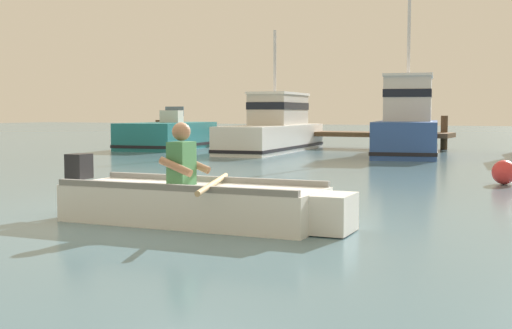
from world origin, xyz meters
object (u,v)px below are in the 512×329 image
Objects in this scene: mooring_buoy at (504,172)px; moored_boat_teal at (168,136)px; moored_boat_white at (275,129)px; rowboat_with_person at (198,202)px; moored_boat_blue at (407,125)px.

moored_boat_teal is at bearing 149.12° from mooring_buoy.
moored_boat_white is (4.09, 0.35, 0.28)m from moored_boat_teal.
moored_boat_blue is at bearing 94.17° from rowboat_with_person.
mooring_buoy is at bearing -43.17° from moored_boat_white.
rowboat_with_person is at bearing -85.83° from moored_boat_blue.
rowboat_with_person is 16.62m from moored_boat_teal.
moored_boat_white is at bearing 136.83° from mooring_buoy.
moored_boat_blue reaches higher than mooring_buoy.
rowboat_with_person is 13.87m from moored_boat_blue.
moored_boat_teal is at bearing -178.28° from moored_boat_blue.
mooring_buoy is (2.69, 6.20, -0.03)m from rowboat_with_person.
moored_boat_white is at bearing 4.93° from moored_boat_teal.
rowboat_with_person is 14.98m from moored_boat_white.
moored_boat_blue reaches higher than moored_boat_teal.
moored_boat_blue reaches higher than moored_boat_white.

